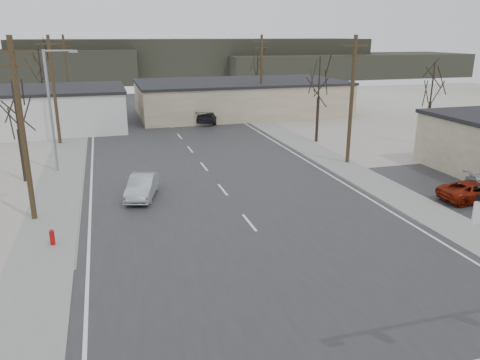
% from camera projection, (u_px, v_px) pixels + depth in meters
% --- Properties ---
extents(ground, '(140.00, 140.00, 0.00)m').
position_uv_depth(ground, '(309.00, 298.00, 18.58)').
color(ground, silver).
rests_on(ground, ground).
extents(main_road, '(18.00, 110.00, 0.05)m').
position_uv_depth(main_road, '(219.00, 186.00, 32.31)').
color(main_road, '#29292B').
rests_on(main_road, ground).
extents(cross_road, '(90.00, 10.00, 0.04)m').
position_uv_depth(cross_road, '(309.00, 297.00, 18.57)').
color(cross_road, '#29292B').
rests_on(cross_road, ground).
extents(sidewalk_left, '(3.00, 90.00, 0.06)m').
position_uv_depth(sidewalk_left, '(62.00, 178.00, 34.05)').
color(sidewalk_left, gray).
rests_on(sidewalk_left, ground).
extents(sidewalk_right, '(3.00, 90.00, 0.06)m').
position_uv_depth(sidewalk_right, '(326.00, 157.00, 39.73)').
color(sidewalk_right, gray).
rests_on(sidewalk_right, ground).
extents(fire_hydrant, '(0.24, 0.24, 0.87)m').
position_uv_depth(fire_hydrant, '(52.00, 237.00, 23.04)').
color(fire_hydrant, '#A50C0C').
rests_on(fire_hydrant, ground).
extents(building_left_far, '(22.30, 12.30, 4.50)m').
position_uv_depth(building_left_far, '(19.00, 110.00, 50.27)').
color(building_left_far, silver).
rests_on(building_left_far, ground).
extents(building_right_far, '(26.30, 14.30, 4.30)m').
position_uv_depth(building_right_far, '(240.00, 97.00, 60.93)').
color(building_right_far, '#C7B298').
rests_on(building_right_far, ground).
extents(upole_left_b, '(2.20, 0.30, 10.00)m').
position_uv_depth(upole_left_b, '(22.00, 128.00, 24.94)').
color(upole_left_b, '#44351F').
rests_on(upole_left_b, ground).
extents(upole_left_c, '(2.20, 0.30, 10.00)m').
position_uv_depth(upole_left_c, '(54.00, 88.00, 43.26)').
color(upole_left_c, '#44351F').
rests_on(upole_left_c, ground).
extents(upole_left_d, '(2.20, 0.30, 10.00)m').
position_uv_depth(upole_left_d, '(67.00, 72.00, 61.59)').
color(upole_left_d, '#44351F').
rests_on(upole_left_d, ground).
extents(upole_right_a, '(2.20, 0.30, 10.00)m').
position_uv_depth(upole_right_a, '(352.00, 98.00, 36.59)').
color(upole_right_a, '#44351F').
rests_on(upole_right_a, ground).
extents(upole_right_b, '(2.20, 0.30, 10.00)m').
position_uv_depth(upole_right_b, '(261.00, 76.00, 56.75)').
color(upole_right_b, '#44351F').
rests_on(upole_right_b, ground).
extents(streetlight_main, '(2.40, 0.25, 9.00)m').
position_uv_depth(streetlight_main, '(53.00, 105.00, 34.33)').
color(streetlight_main, gray).
rests_on(streetlight_main, ground).
extents(tree_left_near, '(3.30, 3.30, 7.35)m').
position_uv_depth(tree_left_near, '(16.00, 108.00, 31.86)').
color(tree_left_near, black).
rests_on(tree_left_near, ground).
extents(tree_right_mid, '(3.74, 3.74, 8.33)m').
position_uv_depth(tree_right_mid, '(319.00, 80.00, 43.98)').
color(tree_right_mid, black).
rests_on(tree_right_mid, ground).
extents(tree_left_far, '(3.96, 3.96, 8.82)m').
position_uv_depth(tree_left_far, '(40.00, 67.00, 55.10)').
color(tree_left_far, black).
rests_on(tree_left_far, ground).
extents(tree_right_far, '(3.52, 3.52, 7.84)m').
position_uv_depth(tree_right_far, '(258.00, 66.00, 68.58)').
color(tree_right_far, black).
rests_on(tree_right_far, ground).
extents(tree_lot, '(3.52, 3.52, 7.84)m').
position_uv_depth(tree_lot, '(432.00, 85.00, 42.96)').
color(tree_lot, black).
rests_on(tree_lot, ground).
extents(hill_center, '(80.00, 18.00, 9.00)m').
position_uv_depth(hill_center, '(198.00, 59.00, 109.21)').
color(hill_center, '#333026').
rests_on(hill_center, ground).
extents(hill_right, '(60.00, 18.00, 5.50)m').
position_uv_depth(hill_right, '(345.00, 66.00, 113.61)').
color(hill_right, '#333026').
rests_on(hill_right, ground).
extents(sedan_crossing, '(2.63, 4.59, 1.43)m').
position_uv_depth(sedan_crossing, '(142.00, 186.00, 29.76)').
color(sedan_crossing, gray).
rests_on(sedan_crossing, main_road).
extents(car_far_a, '(4.49, 6.34, 1.71)m').
position_uv_depth(car_far_a, '(209.00, 115.00, 55.28)').
color(car_far_a, black).
rests_on(car_far_a, main_road).
extents(car_far_b, '(1.96, 4.07, 1.34)m').
position_uv_depth(car_far_b, '(117.00, 101.00, 68.49)').
color(car_far_b, black).
rests_on(car_far_b, main_road).
extents(car_parked_red, '(4.50, 2.15, 1.24)m').
position_uv_depth(car_parked_red, '(474.00, 191.00, 29.18)').
color(car_parked_red, maroon).
rests_on(car_parked_red, parking_lot).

